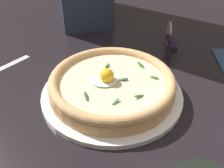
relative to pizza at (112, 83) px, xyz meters
name	(u,v)px	position (x,y,z in m)	size (l,w,h in m)	color
ground_plane	(97,113)	(-0.04, -0.04, -0.05)	(2.40, 2.40, 0.03)	black
pizza_plate	(112,93)	(0.00, 0.00, -0.03)	(0.33, 0.33, 0.01)	white
pizza	(112,83)	(0.00, 0.00, 0.00)	(0.29, 0.29, 0.06)	tan
pizza_cutter	(171,40)	(0.22, 0.17, 0.00)	(0.05, 0.14, 0.08)	silver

